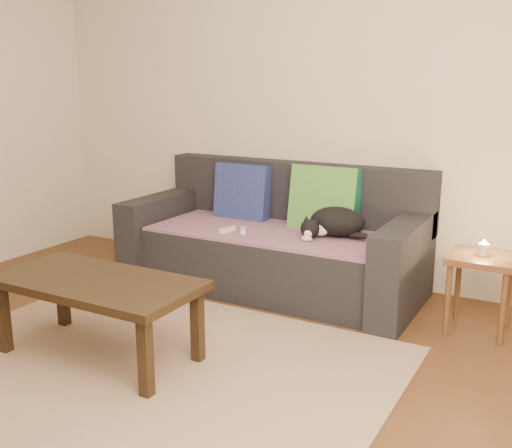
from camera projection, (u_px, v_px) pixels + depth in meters
name	position (u px, v px, depth m)	size (l,w,h in m)	color
ground	(133.00, 376.00, 3.04)	(4.50, 4.50, 0.00)	brown
back_wall	(303.00, 103.00, 4.43)	(4.50, 0.04, 2.60)	beige
sofa	(275.00, 245.00, 4.30)	(2.10, 0.94, 0.87)	#232328
throw_blanket	(269.00, 232.00, 4.19)	(1.66, 0.74, 0.02)	#4C2D54
cushion_navy	(242.00, 193.00, 4.54)	(0.43, 0.11, 0.43)	navy
cushion_green	(324.00, 201.00, 4.22)	(0.49, 0.12, 0.49)	#0E5C43
cat	(335.00, 222.00, 4.01)	(0.46, 0.43, 0.20)	black
wii_remote_a	(243.00, 231.00, 4.11)	(0.15, 0.04, 0.03)	white
wii_remote_b	(228.00, 230.00, 4.15)	(0.15, 0.04, 0.03)	white
side_table	(482.00, 269.00, 3.50)	(0.38, 0.38, 0.47)	brown
candle	(483.00, 249.00, 3.47)	(0.06, 0.06, 0.09)	beige
rug	(151.00, 364.00, 3.16)	(2.50, 1.80, 0.01)	#A0816D
coffee_table	(97.00, 289.00, 3.16)	(1.12, 0.56, 0.45)	black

